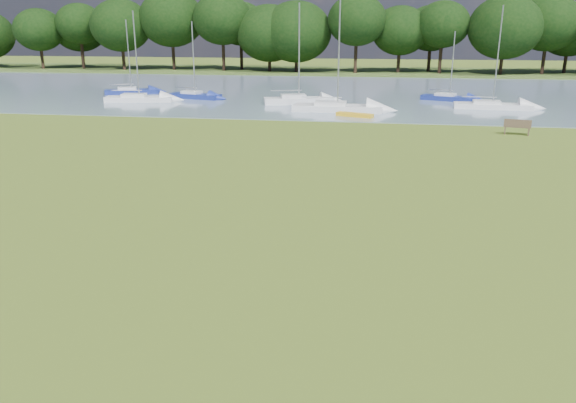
# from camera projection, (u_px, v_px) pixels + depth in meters

# --- Properties ---
(ground) EXTENTS (220.00, 220.00, 0.00)m
(ground) POSITION_uv_depth(u_px,v_px,m) (304.00, 214.00, 21.58)
(ground) COLOR olive
(river) EXTENTS (220.00, 40.00, 0.10)m
(river) POSITION_uv_depth(u_px,v_px,m) (355.00, 93.00, 61.15)
(river) COLOR gray
(river) RESTS_ON ground
(far_bank) EXTENTS (220.00, 20.00, 0.40)m
(far_bank) POSITION_uv_depth(u_px,v_px,m) (364.00, 72.00, 89.42)
(far_bank) COLOR #4C6626
(far_bank) RESTS_ON ground
(riverbank_bench) EXTENTS (1.78, 0.88, 1.05)m
(riverbank_bench) POSITION_uv_depth(u_px,v_px,m) (517.00, 127.00, 37.24)
(riverbank_bench) COLOR brown
(riverbank_bench) RESTS_ON ground
(kayak) EXTENTS (3.06, 1.76, 0.30)m
(kayak) POSITION_uv_depth(u_px,v_px,m) (355.00, 115.00, 44.59)
(kayak) COLOR yellow
(kayak) RESTS_ON river
(tree_line) EXTENTS (132.68, 9.77, 11.82)m
(tree_line) POSITION_uv_depth(u_px,v_px,m) (334.00, 26.00, 84.26)
(tree_line) COLOR black
(tree_line) RESTS_ON far_bank
(sailboat_0) EXTENTS (6.64, 2.27, 8.57)m
(sailboat_0) POSITION_uv_depth(u_px,v_px,m) (492.00, 104.00, 48.90)
(sailboat_0) COLOR silver
(sailboat_0) RESTS_ON river
(sailboat_3) EXTENTS (5.62, 3.67, 7.56)m
(sailboat_3) POSITION_uv_depth(u_px,v_px,m) (131.00, 90.00, 59.73)
(sailboat_3) COLOR navy
(sailboat_3) RESTS_ON river
(sailboat_5) EXTENTS (7.50, 2.15, 9.39)m
(sailboat_5) POSITION_uv_depth(u_px,v_px,m) (336.00, 106.00, 47.39)
(sailboat_5) COLOR silver
(sailboat_5) RESTS_ON river
(sailboat_6) EXTENTS (5.51, 2.78, 7.35)m
(sailboat_6) POSITION_uv_depth(u_px,v_px,m) (195.00, 94.00, 55.76)
(sailboat_6) COLOR navy
(sailboat_6) RESTS_ON river
(sailboat_7) EXTENTS (6.65, 3.41, 8.87)m
(sailboat_7) POSITION_uv_depth(u_px,v_px,m) (298.00, 98.00, 51.98)
(sailboat_7) COLOR silver
(sailboat_7) RESTS_ON river
(sailboat_8) EXTENTS (6.55, 2.83, 8.25)m
(sailboat_8) POSITION_uv_depth(u_px,v_px,m) (139.00, 97.00, 53.54)
(sailboat_8) COLOR silver
(sailboat_8) RESTS_ON river
(sailboat_9) EXTENTS (5.51, 3.45, 6.44)m
(sailboat_9) POSITION_uv_depth(u_px,v_px,m) (449.00, 96.00, 54.19)
(sailboat_9) COLOR navy
(sailboat_9) RESTS_ON river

